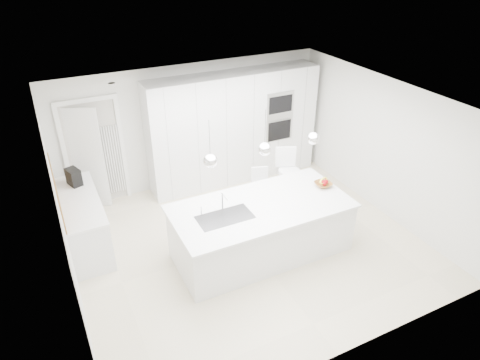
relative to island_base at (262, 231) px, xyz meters
name	(u,v)px	position (x,y,z in m)	size (l,w,h in m)	color
floor	(248,243)	(-0.10, 0.30, -0.43)	(5.50, 5.50, 0.00)	beige
wall_back	(192,125)	(-0.10, 2.80, 0.82)	(5.50, 5.50, 0.00)	silver
wall_left	(64,226)	(-2.85, 0.30, 0.82)	(5.00, 5.00, 0.00)	silver
ceiling	(249,104)	(-0.10, 0.30, 2.07)	(5.50, 5.50, 0.00)	white
tall_cabinets	(234,128)	(0.70, 2.50, 0.72)	(3.60, 0.60, 2.30)	white
oven_stack	(280,117)	(1.60, 2.19, 0.92)	(0.62, 0.04, 1.05)	#A5A5A8
doorway_frame	(95,155)	(-2.05, 2.77, 0.59)	(1.11, 0.08, 2.13)	white
hallway_door	(82,160)	(-2.30, 2.72, 0.57)	(0.82, 0.04, 2.00)	white
radiator	(114,160)	(-1.73, 2.76, 0.42)	(0.32, 0.04, 1.40)	white
left_base_cabinets	(84,223)	(-2.55, 1.50, 0.00)	(0.60, 1.80, 0.86)	white
left_worktop	(79,200)	(-2.55, 1.50, 0.45)	(0.62, 1.82, 0.04)	white
oak_backsplash	(56,190)	(-2.84, 1.50, 0.72)	(0.02, 1.80, 0.50)	olive
island_base	(262,231)	(0.00, 0.00, 0.00)	(2.80, 1.20, 0.86)	white
island_worktop	(261,206)	(0.00, 0.05, 0.45)	(2.84, 1.40, 0.04)	white
island_sink	(225,222)	(-0.65, 0.00, 0.39)	(0.84, 0.44, 0.18)	#3F3F42
island_tap	(222,202)	(-0.60, 0.20, 0.62)	(0.02, 0.02, 0.30)	white
pendant_left	(210,161)	(-0.85, 0.00, 1.47)	(0.20, 0.20, 0.20)	white
pendant_mid	(265,149)	(0.00, 0.00, 1.47)	(0.20, 0.20, 0.20)	white
pendant_right	(313,138)	(0.85, 0.00, 1.47)	(0.20, 0.20, 0.20)	white
fruit_bowl	(323,184)	(1.22, 0.10, 0.50)	(0.28, 0.28, 0.07)	olive
espresso_machine	(74,177)	(-2.53, 2.02, 0.62)	(0.17, 0.27, 0.29)	black
bar_stool_left	(262,193)	(0.53, 0.95, 0.05)	(0.32, 0.44, 0.96)	white
bar_stool_right	(289,180)	(1.11, 0.98, 0.17)	(0.40, 0.55, 1.21)	white
apple_a	(326,182)	(1.28, 0.11, 0.54)	(0.08, 0.08, 0.08)	#A90812
apple_b	(324,184)	(1.22, 0.07, 0.54)	(0.07, 0.07, 0.07)	#A90812
apple_c	(323,182)	(1.22, 0.12, 0.53)	(0.07, 0.07, 0.07)	#A90812
banana_bunch	(323,181)	(1.21, 0.10, 0.58)	(0.21, 0.21, 0.03)	yellow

